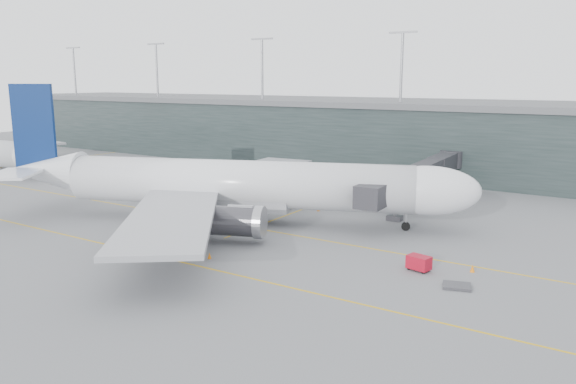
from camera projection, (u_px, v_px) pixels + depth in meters
The scene contains 17 objects.
ground at pixel (241, 217), 82.26m from camera, with size 320.00×320.00×0.00m, color #5B5B60.
taxiline_a at pixel (224, 223), 78.96m from camera, with size 160.00×0.25×0.02m, color gold.
taxiline_b at pixel (137, 252), 65.77m from camera, with size 160.00×0.25×0.02m, color gold.
taxiline_lead_main at pixel (335, 197), 96.09m from camera, with size 0.25×60.00×0.02m, color gold.
taxiline_lead_adj at pixel (49, 161), 138.56m from camera, with size 0.25×60.00×0.02m, color gold.
terminal at pixel (395, 134), 128.56m from camera, with size 240.00×36.00×29.00m.
main_aircraft at pixel (235, 184), 78.55m from camera, with size 65.97×60.95×19.23m.
jet_bridge at pixel (428, 172), 91.41m from camera, with size 5.48×44.60×6.79m.
gse_cart at pixel (419, 262), 59.11m from camera, with size 2.62×1.96×1.61m.
baggage_dolly at pixel (457, 286), 54.43m from camera, with size 2.64×2.11×0.26m, color #343439.
uld_a at pixel (247, 197), 92.46m from camera, with size 2.20×2.00×1.64m.
uld_b at pixel (265, 195), 93.47m from camera, with size 1.94×1.61×1.66m.
uld_c at pixel (284, 199), 90.15m from camera, with size 2.40×2.10×1.87m.
cone_nose at pixel (472, 268), 58.75m from camera, with size 0.50×0.50×0.80m, color orange.
cone_wing_stbd at pixel (209, 256), 63.17m from camera, with size 0.44×0.44×0.70m, color orange.
cone_wing_port at pixel (318, 209), 86.02m from camera, with size 0.48×0.48×0.76m, color orange.
cone_tail at pixel (151, 225), 76.36m from camera, with size 0.50×0.50×0.80m, color #E9550C.
Camera 1 is at (49.08, -63.45, 19.84)m, focal length 35.00 mm.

